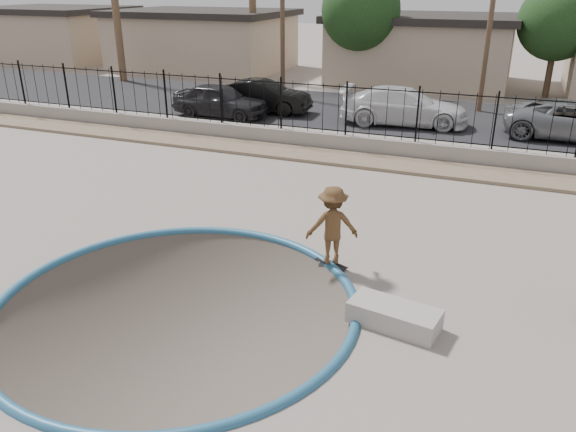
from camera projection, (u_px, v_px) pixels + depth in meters
The scene contains 20 objects.
ground at pixel (356, 166), 22.30m from camera, with size 120.00×120.00×2.20m, color gray.
bowl_pit at pixel (177, 304), 10.74m from camera, with size 6.84×6.84×1.80m, color #453B35, non-canonical shape.
coping_ring at pixel (177, 304), 10.74m from camera, with size 7.04×7.04×0.20m, color #285E82.
rock_strip at pixel (336, 158), 19.46m from camera, with size 42.00×1.60×0.11m, color #8A725A.
retaining_wall at pixel (345, 143), 20.30m from camera, with size 42.00×0.45×0.60m, color gray.
fence at pixel (346, 110), 19.84m from camera, with size 40.00×0.04×1.80m.
street at pixel (385, 113), 26.15m from camera, with size 90.00×8.00×0.04m, color black.
house_west_far at pixel (55, 33), 43.09m from camera, with size 10.60×8.60×3.90m.
house_west at pixel (203, 39), 38.65m from camera, with size 11.60×8.60×3.90m.
house_center at pixel (423, 48), 33.52m from camera, with size 10.60×8.60×3.90m.
utility_pole_left at pixel (282, 3), 28.09m from camera, with size 1.70×0.24×9.00m.
street_tree_left at pixel (361, 11), 30.69m from camera, with size 4.32×4.32×6.36m.
street_tree_mid at pixel (558, 21), 28.27m from camera, with size 3.96×3.96×5.83m.
skater at pixel (332, 230), 11.86m from camera, with size 1.11×0.64×1.72m, color brown.
skateboard at pixel (331, 263), 12.18m from camera, with size 0.81×0.48×0.07m.
concrete_ledge at pixel (394, 316), 10.01m from camera, with size 1.60×0.70×0.40m, color #A39A91.
car_a at pixel (220, 100), 25.06m from camera, with size 1.75×4.35×1.48m, color black.
car_b at pixel (263, 96), 25.97m from camera, with size 1.55×4.46×1.47m, color black.
car_c at pixel (404, 106), 23.72m from camera, with size 2.17×5.34×1.55m, color silver.
car_d at pixel (576, 121), 21.48m from camera, with size 2.42×5.24×1.46m, color gray.
Camera 1 is at (5.40, -8.80, 5.73)m, focal length 35.00 mm.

